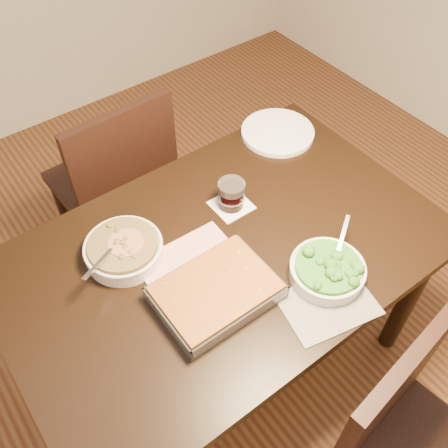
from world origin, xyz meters
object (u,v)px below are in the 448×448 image
(broccoli_bowl, at_px, (327,270))
(baking_dish, at_px, (216,292))
(wine_tumbler, at_px, (231,194))
(table, at_px, (224,267))
(dinner_plate, at_px, (278,132))
(chair_far, at_px, (117,180))
(stew_bowl, at_px, (124,249))

(broccoli_bowl, height_order, baking_dish, broccoli_bowl)
(wine_tumbler, bearing_deg, table, -133.82)
(dinner_plate, distance_m, chair_far, 0.70)
(wine_tumbler, bearing_deg, baking_dish, -134.15)
(dinner_plate, relative_size, chair_far, 0.30)
(table, height_order, baking_dish, baking_dish)
(baking_dish, height_order, dinner_plate, baking_dish)
(broccoli_bowl, distance_m, chair_far, 1.03)
(baking_dish, distance_m, chair_far, 0.87)
(table, bearing_deg, baking_dish, -134.51)
(table, relative_size, stew_bowl, 5.53)
(stew_bowl, distance_m, chair_far, 0.63)
(stew_bowl, xyz_separation_m, wine_tumbler, (0.40, -0.03, 0.02))
(broccoli_bowl, bearing_deg, dinner_plate, 61.68)
(baking_dish, relative_size, dinner_plate, 1.21)
(table, distance_m, baking_dish, 0.22)
(chair_far, bearing_deg, stew_bowl, 65.24)
(baking_dish, xyz_separation_m, wine_tumbler, (0.26, 0.27, 0.03))
(stew_bowl, xyz_separation_m, broccoli_bowl, (0.45, -0.43, -0.00))
(stew_bowl, xyz_separation_m, baking_dish, (0.14, -0.30, -0.00))
(dinner_plate, bearing_deg, stew_bowl, -167.82)
(baking_dish, bearing_deg, stew_bowl, 115.05)
(table, height_order, broccoli_bowl, broccoli_bowl)
(broccoli_bowl, relative_size, baking_dish, 0.70)
(stew_bowl, height_order, chair_far, chair_far)
(stew_bowl, distance_m, wine_tumbler, 0.40)
(table, relative_size, dinner_plate, 4.90)
(table, relative_size, wine_tumbler, 13.78)
(dinner_plate, bearing_deg, table, -146.73)
(baking_dish, bearing_deg, dinner_plate, 36.22)
(table, distance_m, wine_tumbler, 0.25)
(table, xyz_separation_m, chair_far, (-0.04, 0.70, -0.12))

